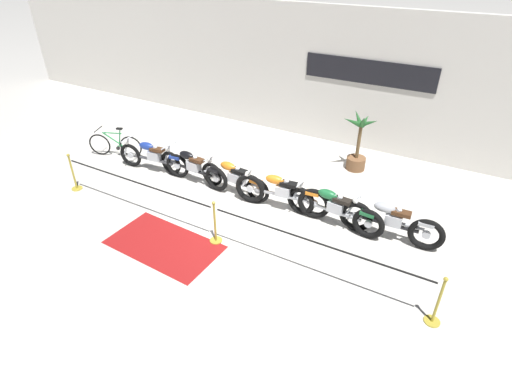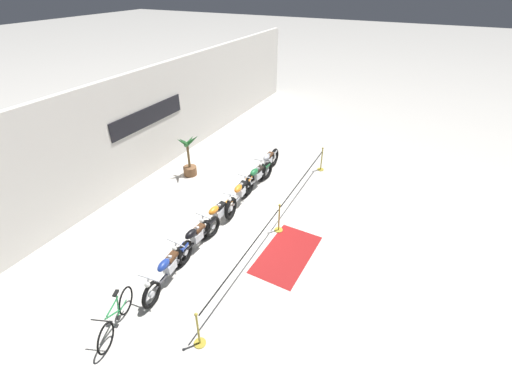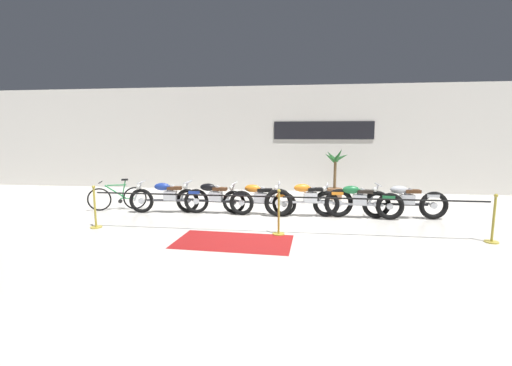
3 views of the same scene
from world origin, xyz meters
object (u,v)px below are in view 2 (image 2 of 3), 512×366
object	(u,v)px
motorcycle_green_4	(256,177)
stanchion_far_left	(261,237)
motorcycle_silver_5	(268,163)
bicycle	(116,317)
stanchion_mid_left	(279,222)
stanchion_mid_right	(321,162)
motorcycle_black_1	(196,239)
potted_palm_left_of_row	(189,160)
floor_banner	(287,254)
motorcycle_blue_0	(169,269)
motorcycle_orange_2	(217,215)
motorcycle_orange_3	(240,194)

from	to	relation	value
motorcycle_green_4	stanchion_far_left	bearing A→B (deg)	-151.58
motorcycle_silver_5	bicycle	bearing A→B (deg)	179.81
motorcycle_silver_5	stanchion_mid_left	xyz separation A→B (m)	(-3.30, -1.93, -0.11)
stanchion_mid_right	motorcycle_black_1	bearing A→B (deg)	164.25
motorcycle_silver_5	stanchion_mid_left	size ratio (longest dim) A/B	2.16
potted_palm_left_of_row	stanchion_mid_right	world-z (taller)	potted_palm_left_of_row
motorcycle_black_1	floor_banner	xyz separation A→B (m)	(1.07, -2.51, -0.46)
motorcycle_blue_0	stanchion_mid_left	bearing A→B (deg)	-27.93
motorcycle_orange_2	bicycle	distance (m)	4.33
stanchion_far_left	stanchion_mid_left	bearing A→B (deg)	0.00
motorcycle_silver_5	potted_palm_left_of_row	xyz separation A→B (m)	(-1.60, 2.81, 0.24)
stanchion_mid_left	motorcycle_blue_0	bearing A→B (deg)	152.07
stanchion_far_left	motorcycle_blue_0	bearing A→B (deg)	138.35
motorcycle_orange_2	stanchion_mid_right	xyz separation A→B (m)	(5.25, -1.90, -0.10)
motorcycle_blue_0	motorcycle_silver_5	world-z (taller)	motorcycle_silver_5
stanchion_mid_right	floor_banner	xyz separation A→B (m)	(-5.47, -0.67, -0.35)
motorcycle_orange_3	floor_banner	distance (m)	3.00
stanchion_mid_left	motorcycle_black_1	bearing A→B (deg)	137.30
motorcycle_blue_0	stanchion_mid_right	distance (m)	8.08
potted_palm_left_of_row	floor_banner	size ratio (longest dim) A/B	0.75
motorcycle_black_1	stanchion_far_left	world-z (taller)	stanchion_far_left
stanchion_far_left	stanchion_mid_right	size ratio (longest dim) A/B	8.63
motorcycle_black_1	stanchion_mid_left	distance (m)	2.72
motorcycle_blue_0	stanchion_far_left	bearing A→B (deg)	-41.65
motorcycle_orange_3	floor_banner	world-z (taller)	motorcycle_orange_3
stanchion_mid_left	stanchion_far_left	bearing A→B (deg)	180.00
motorcycle_blue_0	stanchion_mid_right	size ratio (longest dim) A/B	2.21
motorcycle_blue_0	stanchion_mid_right	world-z (taller)	stanchion_mid_right
motorcycle_black_1	floor_banner	distance (m)	2.77
motorcycle_orange_3	motorcycle_blue_0	bearing A→B (deg)	-179.45
motorcycle_orange_2	stanchion_far_left	xyz separation A→B (m)	(-0.64, -1.90, 0.26)
potted_palm_left_of_row	bicycle	bearing A→B (deg)	-157.52
motorcycle_black_1	motorcycle_orange_3	world-z (taller)	motorcycle_orange_3
motorcycle_black_1	stanchion_mid_left	world-z (taller)	stanchion_mid_left
motorcycle_black_1	motorcycle_blue_0	bearing A→B (deg)	-176.79
floor_banner	motorcycle_black_1	bearing A→B (deg)	115.73
motorcycle_black_1	motorcycle_orange_3	bearing A→B (deg)	-0.77
motorcycle_orange_3	potted_palm_left_of_row	world-z (taller)	potted_palm_left_of_row
motorcycle_green_4	stanchion_far_left	world-z (taller)	stanchion_far_left
motorcycle_blue_0	stanchion_far_left	size ratio (longest dim) A/B	0.26
motorcycle_black_1	motorcycle_green_4	bearing A→B (deg)	-0.24
motorcycle_orange_2	motorcycle_green_4	distance (m)	2.74
stanchion_mid_right	bicycle	bearing A→B (deg)	168.45
bicycle	stanchion_mid_right	xyz separation A→B (m)	(9.57, -1.96, -0.02)
motorcycle_orange_2	motorcycle_silver_5	world-z (taller)	motorcycle_silver_5
motorcycle_black_1	stanchion_mid_left	bearing A→B (deg)	-42.70
motorcycle_black_1	potted_palm_left_of_row	size ratio (longest dim) A/B	1.25
motorcycle_orange_3	motorcycle_silver_5	size ratio (longest dim) A/B	1.08
floor_banner	bicycle	bearing A→B (deg)	150.01
motorcycle_black_1	motorcycle_orange_3	size ratio (longest dim) A/B	0.95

